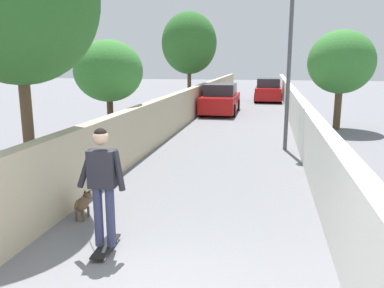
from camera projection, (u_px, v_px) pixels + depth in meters
ground_plane at (239, 122)px, 17.62m from camera, size 80.00×80.00×0.00m
wall_left at (178, 111)px, 15.99m from camera, size 48.00×0.30×1.46m
fence_right at (297, 114)px, 15.11m from camera, size 48.00×0.30×1.43m
tree_right_mid at (341, 62)px, 15.36m from camera, size 2.58×2.58×3.91m
tree_left_far at (189, 43)px, 22.26m from camera, size 3.13×3.13×5.45m
tree_left_distant at (108, 71)px, 11.51m from camera, size 2.02×2.02×3.33m
lamp_post at (290, 43)px, 11.58m from camera, size 0.36×0.36×4.80m
skateboard at (106, 246)px, 5.73m from camera, size 0.81×0.25×0.08m
person_skateboarder at (103, 178)px, 5.52m from camera, size 0.25×0.71×1.74m
dog at (83, 203)px, 6.88m from camera, size 1.37×1.01×1.06m
car_near at (221, 100)px, 20.64m from camera, size 4.36×1.80×1.54m
car_far at (268, 91)px, 26.85m from camera, size 3.96×1.80×1.54m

